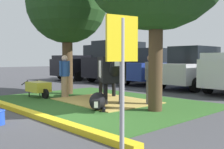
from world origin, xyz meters
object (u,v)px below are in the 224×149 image
Objects in this scene: pickup_truck_black at (92,63)px; suv_black at (119,61)px; wheelbarrow at (39,87)px; sedan_blue at (155,67)px; cow_holstein at (110,69)px; shade_tree_left at (67,4)px; sedan_silver at (194,68)px; calf_lying at (98,101)px; person_handler at (65,75)px; person_visitor_near at (150,78)px; parking_sign at (122,63)px.

pickup_truck_black is 1.17× the size of suv_black.
wheelbarrow is 0.36× the size of sedan_blue.
cow_holstein is at bearing -46.66° from suv_black.
pickup_truck_black is (-8.36, 5.89, 0.03)m from cow_holstein.
cow_holstein is 2.90m from wheelbarrow.
sedan_silver is at bearing 66.99° from shade_tree_left.
cow_holstein is 1.70m from calf_lying.
calf_lying is at bearing -12.60° from person_handler.
wheelbarrow is 9.33m from pickup_truck_black.
pickup_truck_black reaches higher than person_visitor_near.
wheelbarrow is 0.30× the size of pickup_truck_black.
parking_sign is (2.87, -4.12, 0.55)m from person_visitor_near.
sedan_blue is at bearing 1.77° from pickup_truck_black.
person_handler reaches higher than calf_lying.
shade_tree_left is at bearing 140.95° from person_handler.
cow_holstein is 1.76× the size of person_visitor_near.
shade_tree_left reaches higher than sedan_silver.
parking_sign is (3.44, -2.49, 1.15)m from calf_lying.
cow_holstein is at bearing 138.79° from parking_sign.
sedan_silver is (2.68, -0.39, 0.00)m from sedan_blue.
suv_black reaches higher than pickup_truck_black.
pickup_truck_black is at bearing 179.29° from suv_black.
sedan_blue reaches higher than calf_lying.
calf_lying is (0.81, -1.23, -0.85)m from cow_holstein.
sedan_silver is (-0.18, 5.67, -0.10)m from cow_holstein.
parking_sign is 0.45× the size of sedan_blue.
cow_holstein is at bearing -0.38° from shade_tree_left.
wheelbarrow is 0.36× the size of sedan_silver.
shade_tree_left is 3.51m from wheelbarrow.
sedan_blue is (5.50, 0.17, -0.13)m from pickup_truck_black.
shade_tree_left is 2.69× the size of parking_sign.
sedan_silver is (8.18, -0.22, -0.13)m from pickup_truck_black.
calf_lying is at bearing -37.81° from pickup_truck_black.
person_visitor_near is 11.18m from pickup_truck_black.
sedan_silver reaches higher than parking_sign.
person_handler is 7.54m from suv_black.
sedan_silver reaches higher than wheelbarrow.
suv_black is at bearing 120.10° from person_handler.
pickup_truck_black is (-5.88, 7.21, 0.73)m from wheelbarrow.
person_visitor_near is at bearing 5.52° from shade_tree_left.
pickup_truck_black is at bearing 129.19° from wheelbarrow.
cow_holstein is 2.35× the size of calf_lying.
shade_tree_left is 8.61m from pickup_truck_black.
person_handler is 6.52m from sedan_silver.
sedan_silver reaches higher than person_handler.
suv_black is at bearing 112.97° from wheelbarrow.
pickup_truck_black is (-6.61, 6.55, 0.28)m from person_handler.
suv_black reaches higher than calf_lying.
shade_tree_left is 0.97× the size of pickup_truck_black.
person_visitor_near is 0.34× the size of suv_black.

